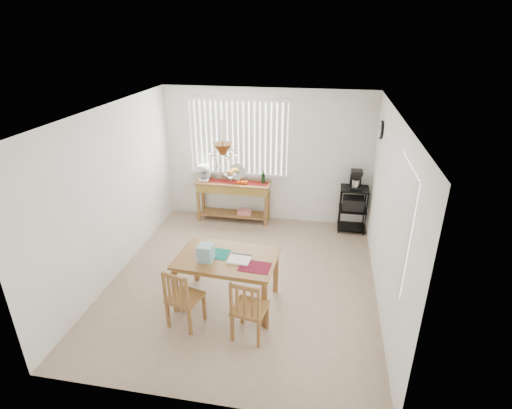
% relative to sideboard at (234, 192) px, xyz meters
% --- Properties ---
extents(ground, '(4.00, 4.50, 0.01)m').
position_rel_sideboard_xyz_m(ground, '(0.61, -2.03, -0.62)').
color(ground, tan).
extents(room_shell, '(4.20, 4.70, 2.70)m').
position_rel_sideboard_xyz_m(room_shell, '(0.62, -2.01, 1.08)').
color(room_shell, white).
rests_on(room_shell, ground).
extents(sideboard, '(1.45, 0.41, 0.82)m').
position_rel_sideboard_xyz_m(sideboard, '(0.00, 0.00, 0.00)').
color(sideboard, olive).
rests_on(sideboard, ground).
extents(sideboard_items, '(1.38, 0.34, 0.63)m').
position_rel_sideboard_xyz_m(sideboard_items, '(-0.24, 0.01, 0.33)').
color(sideboard_items, maroon).
rests_on(sideboard_items, sideboard).
extents(wire_cart, '(0.51, 0.41, 0.87)m').
position_rel_sideboard_xyz_m(wire_cart, '(2.31, -0.03, -0.09)').
color(wire_cart, black).
rests_on(wire_cart, ground).
extents(cart_items, '(0.20, 0.25, 0.36)m').
position_rel_sideboard_xyz_m(cart_items, '(2.31, -0.02, 0.42)').
color(cart_items, black).
rests_on(cart_items, wire_cart).
extents(dining_table, '(1.41, 0.96, 0.73)m').
position_rel_sideboard_xyz_m(dining_table, '(0.50, -2.56, 0.03)').
color(dining_table, olive).
rests_on(dining_table, ground).
extents(table_items, '(1.04, 0.55, 0.23)m').
position_rel_sideboard_xyz_m(table_items, '(0.36, -2.67, 0.20)').
color(table_items, '#147268').
rests_on(table_items, dining_table).
extents(chair_left, '(0.49, 0.49, 0.86)m').
position_rel_sideboard_xyz_m(chair_left, '(0.07, -3.15, -0.19)').
color(chair_left, olive).
rests_on(chair_left, ground).
extents(chair_right, '(0.46, 0.46, 0.88)m').
position_rel_sideboard_xyz_m(chair_right, '(0.94, -3.23, -0.18)').
color(chair_right, olive).
rests_on(chair_right, ground).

